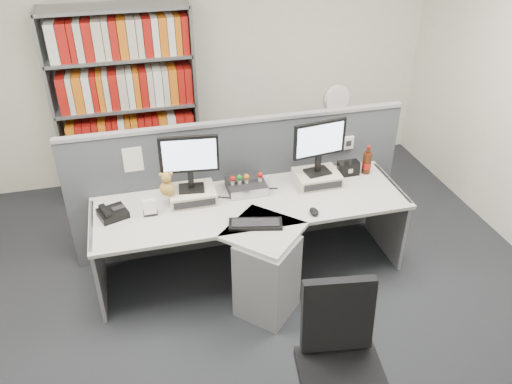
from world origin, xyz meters
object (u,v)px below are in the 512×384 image
object	(u,v)px
desktop_pc	(246,186)
shelving_unit	(127,109)
desk	(258,243)
speaker	(348,168)
filing_cabinet	(331,159)
keyboard	(256,224)
desk_fan	(336,102)
desk_phone	(112,213)
mouse	(314,212)
cola_bottle	(367,163)
office_chair	(340,363)
monitor_right	(320,143)
monitor_left	(189,159)
desk_calendar	(150,208)

from	to	relation	value
desktop_pc	shelving_unit	size ratio (longest dim) A/B	0.16
desktop_pc	desk	bearing A→B (deg)	-90.68
speaker	filing_cabinet	bearing A→B (deg)	75.71
keyboard	desk_fan	distance (m)	1.97
desk_phone	speaker	bearing A→B (deg)	4.41
desktop_pc	filing_cabinet	size ratio (longest dim) A/B	0.46
desk	shelving_unit	size ratio (longest dim) A/B	1.30
desktop_pc	desk_fan	distance (m)	1.57
speaker	filing_cabinet	xyz separation A→B (m)	(0.24, 0.95, -0.43)
mouse	desktop_pc	bearing A→B (deg)	132.54
cola_bottle	shelving_unit	xyz separation A→B (m)	(-2.03, 1.41, 0.16)
desktop_pc	mouse	xyz separation A→B (m)	(0.44, -0.48, -0.02)
shelving_unit	mouse	bearing A→B (deg)	-54.91
filing_cabinet	office_chair	size ratio (longest dim) A/B	0.67
desk_phone	desk_fan	size ratio (longest dim) A/B	0.53
keyboard	desk_phone	distance (m)	1.14
monitor_right	speaker	size ratio (longest dim) A/B	2.60
filing_cabinet	shelving_unit	bearing A→B (deg)	167.93
mouse	cola_bottle	distance (m)	0.85
keyboard	speaker	bearing A→B (deg)	28.99
desk_fan	office_chair	bearing A→B (deg)	-110.76
desktop_pc	filing_cabinet	distance (m)	1.60
monitor_left	desk_phone	xyz separation A→B (m)	(-0.65, -0.09, -0.35)
speaker	filing_cabinet	world-z (taller)	speaker
mouse	cola_bottle	xyz separation A→B (m)	(0.68, 0.51, 0.08)
desk	mouse	distance (m)	0.53
monitor_left	cola_bottle	xyz separation A→B (m)	(1.59, 0.05, -0.29)
mouse	shelving_unit	bearing A→B (deg)	125.09
desk	desktop_pc	bearing A→B (deg)	89.32
mouse	desk_fan	bearing A→B (deg)	62.83
cola_bottle	shelving_unit	distance (m)	2.47
desktop_pc	desk_calendar	distance (m)	0.84
keyboard	desk_fan	world-z (taller)	desk_fan
desk_phone	desktop_pc	bearing A→B (deg)	6.17
monitor_left	office_chair	distance (m)	1.94
monitor_left	desk_phone	distance (m)	0.74
monitor_left	office_chair	size ratio (longest dim) A/B	0.46
desk_phone	filing_cabinet	world-z (taller)	desk_phone
keyboard	speaker	xyz separation A→B (m)	(1.00, 0.56, 0.05)
shelving_unit	filing_cabinet	bearing A→B (deg)	-12.07
office_chair	cola_bottle	bearing A→B (deg)	61.65
mouse	filing_cabinet	world-z (taller)	mouse
desk	desk_fan	world-z (taller)	desk_fan
desk_calendar	desk_fan	distance (m)	2.34
speaker	desktop_pc	bearing A→B (deg)	-177.67
desktop_pc	desk_calendar	world-z (taller)	desk_calendar
keyboard	monitor_right	bearing A→B (deg)	35.59
desk_phone	desk_fan	world-z (taller)	desk_fan
desk_phone	desk_fan	bearing A→B (deg)	25.57
monitor_left	desk_phone	size ratio (longest dim) A/B	1.83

